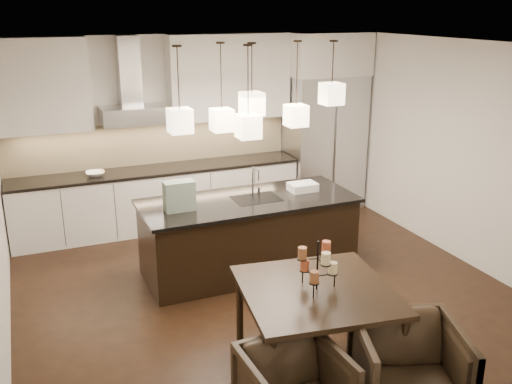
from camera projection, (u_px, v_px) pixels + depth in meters
name	position (u px, v px, depth m)	size (l,w,h in m)	color
floor	(263.00, 290.00, 6.72)	(5.50, 5.50, 0.02)	black
ceiling	(263.00, 44.00, 5.84)	(5.50, 5.50, 0.02)	white
wall_back	(192.00, 128.00, 8.70)	(5.50, 0.02, 2.80)	silver
wall_front	(424.00, 282.00, 3.86)	(5.50, 0.02, 2.80)	silver
wall_right	(461.00, 152.00, 7.29)	(0.02, 5.50, 2.80)	silver
refrigerator	(324.00, 142.00, 9.24)	(1.20, 0.72, 2.15)	#B7B7BA
fridge_panel	(327.00, 54.00, 8.80)	(1.26, 0.72, 0.65)	silver
lower_cabinets	(160.00, 199.00, 8.48)	(4.21, 0.62, 0.88)	silver
countertop	(158.00, 170.00, 8.34)	(4.21, 0.66, 0.04)	black
backsplash	(152.00, 143.00, 8.50)	(4.21, 0.02, 0.63)	#C4B78F
upper_cab_left	(40.00, 86.00, 7.53)	(1.25, 0.35, 1.25)	silver
upper_cab_right	(229.00, 77.00, 8.50)	(1.86, 0.35, 1.25)	silver
hood_canopy	(133.00, 115.00, 8.02)	(0.90, 0.52, 0.24)	#B7B7BA
hood_chimney	(129.00, 71.00, 7.93)	(0.30, 0.28, 0.96)	#B7B7BA
fruit_bowl	(95.00, 174.00, 7.95)	(0.26, 0.26, 0.06)	silver
island_body	(248.00, 236.00, 7.09)	(2.55, 1.02, 0.90)	black
island_top	(248.00, 201.00, 6.95)	(2.64, 1.10, 0.04)	black
faucet	(253.00, 181.00, 7.01)	(0.10, 0.25, 0.39)	silver
tote_bag	(179.00, 196.00, 6.51)	(0.35, 0.18, 0.35)	#18452C
food_container	(303.00, 187.00, 7.24)	(0.35, 0.25, 0.10)	silver
dining_table	(315.00, 327.00, 5.19)	(1.31, 1.31, 0.78)	black
candelabra	(317.00, 265.00, 5.00)	(0.38, 0.38, 0.46)	black
candle_a	(333.00, 268.00, 5.05)	(0.08, 0.08, 0.10)	#F7E9A5
candle_b	(305.00, 265.00, 5.11)	(0.08, 0.08, 0.10)	#C35532
candle_c	(314.00, 277.00, 4.88)	(0.08, 0.08, 0.10)	#955732
candle_d	(326.00, 247.00, 5.08)	(0.08, 0.08, 0.10)	#C35532
candle_e	(302.00, 253.00, 4.95)	(0.08, 0.08, 0.10)	#955732
candle_f	(326.00, 258.00, 4.84)	(0.08, 0.08, 0.10)	#F7E9A5
armchair_right	(409.00, 369.00, 4.60)	(0.83, 0.85, 0.78)	black
pendant_a	(180.00, 121.00, 6.09)	(0.24, 0.24, 0.26)	#FEE6BF
pendant_b	(222.00, 120.00, 6.64)	(0.24, 0.24, 0.26)	#FEE6BF
pendant_c	(252.00, 104.00, 6.51)	(0.24, 0.24, 0.26)	#FEE6BF
pendant_d	(296.00, 116.00, 6.94)	(0.24, 0.24, 0.26)	#FEE6BF
pendant_e	(332.00, 94.00, 6.89)	(0.24, 0.24, 0.26)	#FEE6BF
pendant_f	(248.00, 126.00, 6.26)	(0.24, 0.24, 0.26)	#FEE6BF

